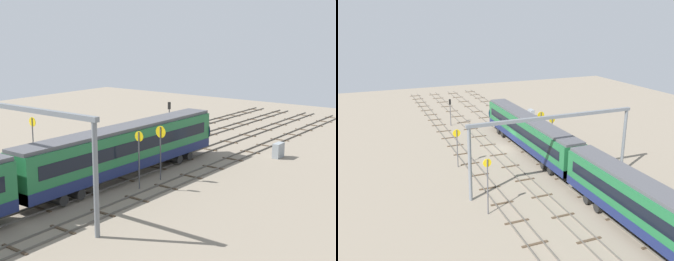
# 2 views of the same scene
# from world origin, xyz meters

# --- Properties ---
(ground_plane) EXTENTS (102.33, 102.33, 0.00)m
(ground_plane) POSITION_xyz_m (0.00, 0.00, 0.00)
(ground_plane) COLOR gray
(track_near_foreground) EXTENTS (86.33, 2.40, 0.16)m
(track_near_foreground) POSITION_xyz_m (0.00, -6.72, 0.07)
(track_near_foreground) COLOR #59544C
(track_near_foreground) RESTS_ON ground
(track_with_train) EXTENTS (86.33, 2.40, 0.16)m
(track_with_train) POSITION_xyz_m (-0.00, -2.24, 0.07)
(track_with_train) COLOR #59544C
(track_with_train) RESTS_ON ground
(track_middle) EXTENTS (86.33, 2.40, 0.16)m
(track_middle) POSITION_xyz_m (0.00, 2.24, 0.07)
(track_middle) COLOR #59544C
(track_middle) RESTS_ON ground
(track_second_far) EXTENTS (86.33, 2.40, 0.16)m
(track_second_far) POSITION_xyz_m (-0.00, 6.72, 0.07)
(track_second_far) COLOR #59544C
(track_second_far) RESTS_ON ground
(train) EXTENTS (50.40, 3.24, 4.80)m
(train) POSITION_xyz_m (-13.96, -2.24, 2.66)
(train) COLOR #1E6638
(train) RESTS_ON ground
(overhead_gantry) EXTENTS (0.40, 19.50, 8.11)m
(overhead_gantry) POSITION_xyz_m (-13.13, -0.02, 6.21)
(overhead_gantry) COLOR slate
(overhead_gantry) RESTS_ON ground
(speed_sign_near_foreground) EXTENTS (0.14, 1.08, 5.00)m
(speed_sign_near_foreground) POSITION_xyz_m (-0.46, -5.01, 3.38)
(speed_sign_near_foreground) COLOR #4C4C51
(speed_sign_near_foreground) RESTS_ON ground
(speed_sign_mid_trackside) EXTENTS (0.14, 0.88, 5.06)m
(speed_sign_mid_trackside) POSITION_xyz_m (-3.61, -5.11, 3.26)
(speed_sign_mid_trackside) COLOR #4C4C51
(speed_sign_mid_trackside) RESTS_ON ground
(speed_sign_distant_end) EXTENTS (0.14, 0.96, 4.92)m
(speed_sign_distant_end) POSITION_xyz_m (-4.11, 8.40, 3.24)
(speed_sign_distant_end) COLOR #4C4C51
(speed_sign_distant_end) RESTS_ON ground
(signal_light_trackside_departure) EXTENTS (0.31, 0.32, 4.65)m
(signal_light_trackside_departure) POSITION_xyz_m (14.08, 4.83, 3.04)
(signal_light_trackside_departure) COLOR #4C4C51
(signal_light_trackside_departure) RESTS_ON ground
(relay_cabinet) EXTENTS (1.60, 0.72, 1.58)m
(relay_cabinet) POSITION_xyz_m (13.47, -10.21, 0.79)
(relay_cabinet) COLOR gray
(relay_cabinet) RESTS_ON ground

